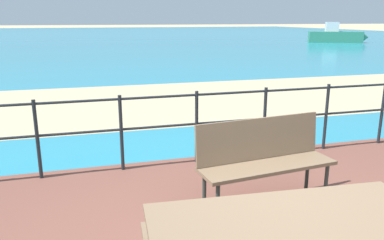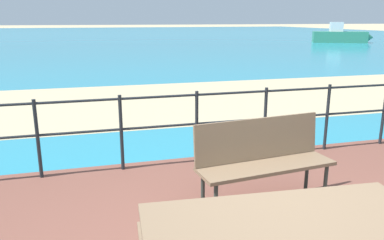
% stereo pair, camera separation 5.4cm
% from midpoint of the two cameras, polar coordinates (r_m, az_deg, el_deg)
% --- Properties ---
extents(sea_water, '(90.00, 90.00, 0.01)m').
position_cam_midpoint_polar(sea_water, '(42.31, -13.70, 11.88)').
color(sea_water, teal).
rests_on(sea_water, ground).
extents(beach_strip, '(54.04, 5.27, 0.01)m').
position_cam_midpoint_polar(beach_strip, '(9.23, -6.44, 2.74)').
color(beach_strip, tan).
rests_on(beach_strip, ground).
extents(park_bench, '(1.44, 0.57, 0.90)m').
position_cam_midpoint_polar(park_bench, '(3.94, 10.86, -5.15)').
color(park_bench, '#7A6047').
rests_on(park_bench, patio_paving).
extents(railing_fence, '(5.94, 0.04, 0.97)m').
position_cam_midpoint_polar(railing_fence, '(5.02, 1.01, 0.18)').
color(railing_fence, '#1E2328').
rests_on(railing_fence, patio_paving).
extents(boat_near, '(4.64, 2.96, 1.63)m').
position_cam_midpoint_polar(boat_near, '(34.17, 21.33, 11.58)').
color(boat_near, '#338466').
rests_on(boat_near, sea_water).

